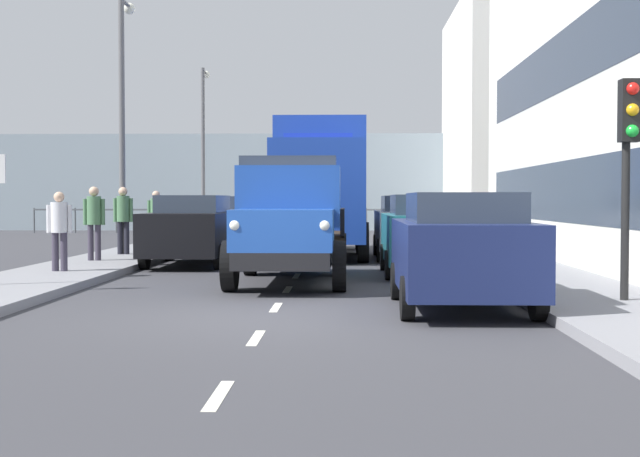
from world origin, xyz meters
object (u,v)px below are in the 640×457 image
at_px(lorry_cargo_blue, 321,184).
at_px(car_navy_kerbside_near, 461,249).
at_px(pedestrian_couple_b, 59,225).
at_px(car_black_oppositeside_0, 192,229).
at_px(car_teal_kerbside_1, 425,233).
at_px(pedestrian_by_lamp, 94,217).
at_px(pedestrian_couple_a, 156,214).
at_px(lamp_post_far, 204,136).
at_px(pedestrian_with_bag, 123,214).
at_px(traffic_light_near, 629,141).
at_px(car_grey_oppositeside_1, 230,222).
at_px(truck_vintage_blue, 289,223).
at_px(car_silver_kerbside_2, 408,226).
at_px(lamp_post_promenade, 123,102).

xyz_separation_m(lorry_cargo_blue, car_navy_kerbside_near, (-2.41, 12.01, -1.18)).
bearing_deg(lorry_cargo_blue, pedestrian_couple_b, 54.66).
distance_m(car_black_oppositeside_0, pedestrian_couple_b, 4.20).
xyz_separation_m(car_teal_kerbside_1, pedestrian_by_lamp, (7.77, -2.05, 0.31)).
height_order(pedestrian_couple_a, lamp_post_far, lamp_post_far).
relative_size(pedestrian_with_bag, traffic_light_near, 0.56).
distance_m(car_grey_oppositeside_1, traffic_light_near, 17.21).
bearing_deg(car_teal_kerbside_1, truck_vintage_blue, 36.64).
relative_size(car_black_oppositeside_0, pedestrian_couple_a, 2.60).
xyz_separation_m(car_black_oppositeside_0, pedestrian_couple_b, (2.09, 3.64, 0.21)).
bearing_deg(traffic_light_near, car_navy_kerbside_near, -2.67).
bearing_deg(pedestrian_couple_a, car_black_oppositeside_0, 113.13).
bearing_deg(car_silver_kerbside_2, car_grey_oppositeside_1, -37.94).
height_order(truck_vintage_blue, car_navy_kerbside_near, truck_vintage_blue).
bearing_deg(truck_vintage_blue, car_teal_kerbside_1, -143.36).
bearing_deg(car_navy_kerbside_near, pedestrian_with_bag, -52.70).
height_order(pedestrian_by_lamp, lamp_post_promenade, lamp_post_promenade).
xyz_separation_m(car_black_oppositeside_0, pedestrian_couple_a, (1.90, -4.45, 0.27)).
bearing_deg(car_silver_kerbside_2, pedestrian_by_lamp, 21.59).
relative_size(car_silver_kerbside_2, car_black_oppositeside_0, 0.97).
bearing_deg(car_navy_kerbside_near, pedestrian_couple_b, -31.88).
distance_m(pedestrian_couple_b, pedestrian_by_lamp, 3.05).
height_order(lorry_cargo_blue, car_black_oppositeside_0, lorry_cargo_blue).
xyz_separation_m(car_grey_oppositeside_1, pedestrian_with_bag, (2.18, 5.04, 0.32)).
bearing_deg(pedestrian_couple_a, car_navy_kerbside_near, 120.02).
bearing_deg(car_grey_oppositeside_1, lamp_post_far, -74.64).
distance_m(truck_vintage_blue, lamp_post_far, 20.30).
bearing_deg(car_black_oppositeside_0, lorry_cargo_blue, -130.16).
relative_size(car_navy_kerbside_near, pedestrian_couple_a, 2.24).
bearing_deg(car_silver_kerbside_2, truck_vintage_blue, 68.88).
relative_size(car_navy_kerbside_near, lamp_post_far, 0.56).
relative_size(pedestrian_couple_b, pedestrian_couple_a, 0.94).
bearing_deg(pedestrian_couple_b, pedestrian_by_lamp, -86.48).
xyz_separation_m(lorry_cargo_blue, car_grey_oppositeside_1, (3.08, -3.11, -1.18)).
relative_size(car_grey_oppositeside_1, pedestrian_couple_a, 2.38).
height_order(lorry_cargo_blue, car_silver_kerbside_2, lorry_cargo_blue).
bearing_deg(pedestrian_couple_b, car_silver_kerbside_2, -141.11).
xyz_separation_m(car_navy_kerbside_near, lamp_post_promenade, (7.72, -10.34, 3.35)).
distance_m(pedestrian_couple_b, lamp_post_far, 18.64).
height_order(car_navy_kerbside_near, car_silver_kerbside_2, same).
bearing_deg(car_black_oppositeside_0, pedestrian_couple_b, 60.16).
bearing_deg(car_teal_kerbside_1, lamp_post_promenade, -31.00).
height_order(pedestrian_with_bag, lamp_post_far, lamp_post_far).
xyz_separation_m(lorry_cargo_blue, traffic_light_near, (-4.79, 12.12, 0.40)).
relative_size(car_navy_kerbside_near, pedestrian_by_lamp, 2.18).
height_order(car_teal_kerbside_1, pedestrian_couple_b, pedestrian_couple_b).
distance_m(car_navy_kerbside_near, car_black_oppositeside_0, 10.00).
xyz_separation_m(car_teal_kerbside_1, traffic_light_near, (-2.38, 5.81, 1.58)).
height_order(car_grey_oppositeside_1, pedestrian_couple_b, pedestrian_couple_b).
bearing_deg(car_black_oppositeside_0, truck_vintage_blue, 119.94).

